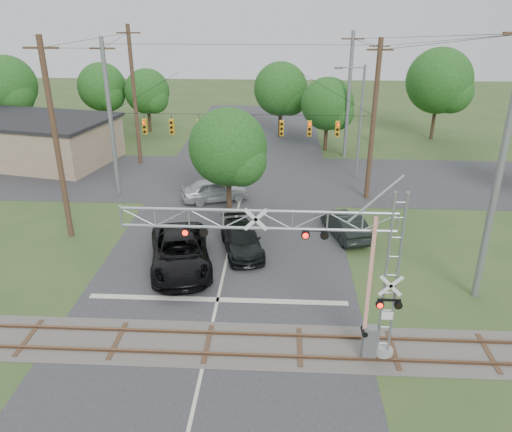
# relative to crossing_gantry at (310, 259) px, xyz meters

# --- Properties ---
(ground) EXTENTS (160.00, 160.00, 0.00)m
(ground) POSITION_rel_crossing_gantry_xyz_m (-4.22, -1.64, -4.57)
(ground) COLOR #2E4821
(ground) RESTS_ON ground
(road_main) EXTENTS (14.00, 90.00, 0.02)m
(road_main) POSITION_rel_crossing_gantry_xyz_m (-4.22, 8.36, -4.56)
(road_main) COLOR #29292C
(road_main) RESTS_ON ground
(road_cross) EXTENTS (90.00, 12.00, 0.02)m
(road_cross) POSITION_rel_crossing_gantry_xyz_m (-4.22, 22.36, -4.56)
(road_cross) COLOR #29292C
(road_cross) RESTS_ON ground
(railroad_track) EXTENTS (90.00, 3.20, 0.17)m
(railroad_track) POSITION_rel_crossing_gantry_xyz_m (-4.22, 0.36, -4.54)
(railroad_track) COLOR #4A4640
(railroad_track) RESTS_ON ground
(crossing_gantry) EXTENTS (11.07, 0.94, 7.38)m
(crossing_gantry) POSITION_rel_crossing_gantry_xyz_m (0.00, 0.00, 0.00)
(crossing_gantry) COLOR gray
(crossing_gantry) RESTS_ON ground
(traffic_signal_span) EXTENTS (19.34, 0.36, 11.50)m
(traffic_signal_span) POSITION_rel_crossing_gantry_xyz_m (-3.36, 18.36, 1.07)
(traffic_signal_span) COLOR gray
(traffic_signal_span) RESTS_ON ground
(pickup_black) EXTENTS (4.64, 7.42, 1.91)m
(pickup_black) POSITION_rel_crossing_gantry_xyz_m (-6.67, 7.06, -3.62)
(pickup_black) COLOR black
(pickup_black) RESTS_ON ground
(car_dark) EXTENTS (3.26, 5.48, 1.49)m
(car_dark) POSITION_rel_crossing_gantry_xyz_m (-3.42, 9.23, -3.83)
(car_dark) COLOR black
(car_dark) RESTS_ON ground
(sedan_silver) EXTENTS (5.30, 3.55, 1.68)m
(sedan_silver) POSITION_rel_crossing_gantry_xyz_m (-6.08, 17.30, -3.73)
(sedan_silver) COLOR #B1B5B9
(sedan_silver) RESTS_ON ground
(suv_dark) EXTENTS (2.87, 4.98, 1.55)m
(suv_dark) POSITION_rel_crossing_gantry_xyz_m (2.93, 11.64, -3.80)
(suv_dark) COLOR black
(suv_dark) RESTS_ON ground
(commercial_building) EXTENTS (18.64, 12.18, 4.01)m
(commercial_building) POSITION_rel_crossing_gantry_xyz_m (-25.42, 26.57, -2.56)
(commercial_building) COLOR #8A765C
(commercial_building) RESTS_ON ground
(streetlight) EXTENTS (2.45, 0.26, 9.19)m
(streetlight) POSITION_rel_crossing_gantry_xyz_m (4.91, 22.95, 0.57)
(streetlight) COLOR gray
(streetlight) RESTS_ON ground
(utility_poles) EXTENTS (25.20, 30.43, 13.25)m
(utility_poles) POSITION_rel_crossing_gantry_xyz_m (-1.49, 20.38, 1.46)
(utility_poles) COLOR #3D251C
(utility_poles) RESTS_ON ground
(treeline) EXTENTS (54.45, 28.75, 9.46)m
(treeline) POSITION_rel_crossing_gantry_xyz_m (-4.21, 32.00, 0.61)
(treeline) COLOR #352518
(treeline) RESTS_ON ground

